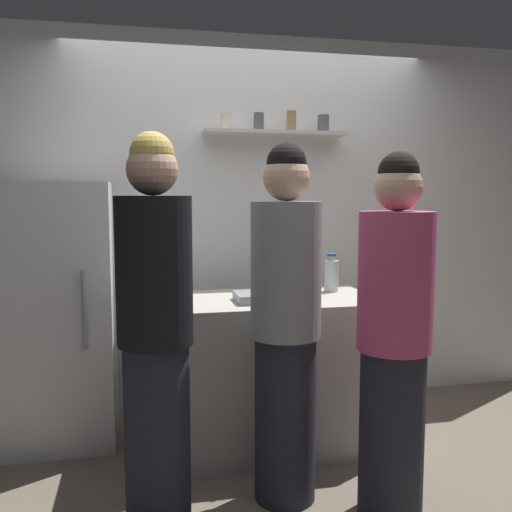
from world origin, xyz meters
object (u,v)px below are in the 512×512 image
at_px(person_blonde, 155,332).
at_px(person_grey_hoodie, 286,326).
at_px(baking_pan, 265,297).
at_px(person_pink_top, 394,340).
at_px(wine_bottle_dark_glass, 302,277).
at_px(water_bottle_plastic, 331,275).
at_px(wine_bottle_pale_glass, 301,285).
at_px(wine_bottle_green_glass, 258,272).
at_px(refrigerator, 59,313).
at_px(utensil_holder, 156,290).

bearing_deg(person_blonde, person_grey_hoodie, 58.89).
height_order(baking_pan, person_grey_hoodie, person_grey_hoodie).
bearing_deg(person_pink_top, person_grey_hoodie, -31.93).
distance_m(person_blonde, person_grey_hoodie, 0.63).
height_order(wine_bottle_dark_glass, person_pink_top, person_pink_top).
bearing_deg(person_blonde, wine_bottle_dark_glass, 91.41).
relative_size(baking_pan, wine_bottle_dark_glass, 1.15).
bearing_deg(person_grey_hoodie, wine_bottle_dark_glass, 131.13).
distance_m(water_bottle_plastic, person_pink_top, 1.00).
bearing_deg(person_pink_top, wine_bottle_pale_glass, -68.61).
bearing_deg(wine_bottle_green_glass, person_blonde, -126.19).
height_order(wine_bottle_green_glass, person_grey_hoodie, person_grey_hoodie).
distance_m(person_pink_top, person_blonde, 1.09).
bearing_deg(refrigerator, wine_bottle_green_glass, -4.79).
relative_size(wine_bottle_pale_glass, person_pink_top, 0.19).
bearing_deg(person_grey_hoodie, baking_pan, 152.52).
height_order(wine_bottle_pale_glass, water_bottle_plastic, wine_bottle_pale_glass).
bearing_deg(wine_bottle_dark_glass, refrigerator, 168.21).
bearing_deg(wine_bottle_dark_glass, wine_bottle_pale_glass, -107.78).
relative_size(person_pink_top, person_blonde, 0.95).
xyz_separation_m(refrigerator, person_grey_hoodie, (1.17, -0.95, 0.08)).
height_order(baking_pan, person_blonde, person_blonde).
height_order(wine_bottle_pale_glass, person_pink_top, person_pink_top).
bearing_deg(wine_bottle_dark_glass, person_blonde, -141.52).
distance_m(utensil_holder, person_grey_hoodie, 0.89).
bearing_deg(baking_pan, utensil_holder, 166.48).
distance_m(wine_bottle_green_glass, person_grey_hoodie, 0.86).
bearing_deg(wine_bottle_green_glass, wine_bottle_pale_glass, -75.57).
bearing_deg(wine_bottle_dark_glass, baking_pan, -151.01).
xyz_separation_m(wine_bottle_pale_glass, person_blonde, (-0.80, -0.41, -0.13)).
bearing_deg(utensil_holder, wine_bottle_pale_glass, -21.85).
height_order(refrigerator, wine_bottle_green_glass, refrigerator).
relative_size(refrigerator, wine_bottle_green_glass, 5.06).
bearing_deg(person_pink_top, utensil_holder, -43.95).
bearing_deg(person_pink_top, person_blonde, -12.79).
xyz_separation_m(baking_pan, person_pink_top, (0.43, -0.75, -0.08)).
height_order(wine_bottle_pale_glass, person_grey_hoodie, person_grey_hoodie).
height_order(wine_bottle_dark_glass, person_grey_hoodie, person_grey_hoodie).
relative_size(baking_pan, wine_bottle_green_glass, 1.09).
distance_m(wine_bottle_pale_glass, person_grey_hoodie, 0.41).
distance_m(utensil_holder, person_pink_top, 1.38).
xyz_separation_m(wine_bottle_pale_glass, person_pink_top, (0.27, -0.59, -0.17)).
bearing_deg(person_pink_top, wine_bottle_green_glass, -73.18).
xyz_separation_m(water_bottle_plastic, person_grey_hoodie, (-0.50, -0.74, -0.14)).
xyz_separation_m(water_bottle_plastic, person_blonde, (-1.12, -0.80, -0.12)).
bearing_deg(person_pink_top, wine_bottle_dark_glass, -82.49).
relative_size(baking_pan, person_grey_hoodie, 0.19).
bearing_deg(person_blonde, baking_pan, 94.73).
bearing_deg(person_blonde, water_bottle_plastic, 88.55).
distance_m(utensil_holder, wine_bottle_pale_glass, 0.83).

